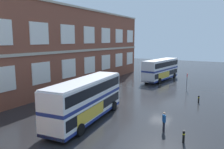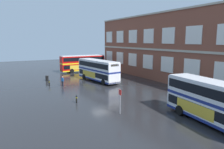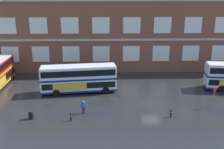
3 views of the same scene
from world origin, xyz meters
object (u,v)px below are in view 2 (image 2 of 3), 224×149
(double_decker_near, at_px, (83,63))
(waiting_passenger, at_px, (63,81))
(station_litter_bin, at_px, (47,78))
(safety_bollard_west, at_px, (49,83))
(bus_stand_flag, at_px, (120,99))
(double_decker_middle, at_px, (98,70))
(double_decker_far, at_px, (216,103))
(safety_bollard_east, at_px, (76,99))

(double_decker_near, height_order, waiting_passenger, double_decker_near)
(station_litter_bin, height_order, safety_bollard_west, station_litter_bin)
(waiting_passenger, relative_size, safety_bollard_west, 1.79)
(bus_stand_flag, bearing_deg, double_decker_middle, 161.69)
(double_decker_far, distance_m, bus_stand_flag, 9.23)
(safety_bollard_east, bearing_deg, safety_bollard_west, -176.82)
(double_decker_middle, relative_size, bus_stand_flag, 4.16)
(double_decker_near, height_order, double_decker_far, same)
(waiting_passenger, height_order, safety_bollard_west, waiting_passenger)
(double_decker_near, bearing_deg, bus_stand_flag, -14.38)
(double_decker_far, bearing_deg, waiting_passenger, -162.07)
(double_decker_near, distance_m, double_decker_far, 37.91)
(station_litter_bin, bearing_deg, double_decker_middle, 60.17)
(double_decker_middle, xyz_separation_m, waiting_passenger, (1.20, -7.34, -1.22))
(station_litter_bin, xyz_separation_m, safety_bollard_east, (16.74, 0.01, -0.03))
(double_decker_middle, xyz_separation_m, station_litter_bin, (-4.96, -8.64, -1.63))
(station_litter_bin, bearing_deg, bus_stand_flag, 6.71)
(safety_bollard_west, bearing_deg, safety_bollard_east, 3.18)
(double_decker_far, bearing_deg, bus_stand_flag, -137.45)
(double_decker_far, xyz_separation_m, waiting_passenger, (-23.56, -7.62, -1.22))
(double_decker_far, distance_m, safety_bollard_east, 15.83)
(double_decker_near, distance_m, bus_stand_flag, 32.09)
(double_decker_middle, relative_size, safety_bollard_east, 11.81)
(safety_bollard_west, height_order, safety_bollard_east, same)
(double_decker_far, bearing_deg, station_litter_bin, -163.27)
(station_litter_bin, relative_size, safety_bollard_east, 1.08)
(double_decker_near, relative_size, double_decker_middle, 0.98)
(double_decker_middle, distance_m, safety_bollard_west, 9.44)
(waiting_passenger, distance_m, station_litter_bin, 6.31)
(bus_stand_flag, bearing_deg, safety_bollard_west, -169.54)
(safety_bollard_west, bearing_deg, station_litter_bin, 172.27)
(double_decker_far, bearing_deg, double_decker_middle, -179.34)
(waiting_passenger, xyz_separation_m, safety_bollard_east, (10.58, -1.29, -0.44))
(double_decker_near, bearing_deg, safety_bollard_west, -41.17)
(double_decker_near, relative_size, station_litter_bin, 10.69)
(station_litter_bin, xyz_separation_m, safety_bollard_west, (4.79, -0.65, -0.03))
(double_decker_near, height_order, bus_stand_flag, double_decker_near)
(bus_stand_flag, relative_size, safety_bollard_east, 2.84)
(double_decker_far, bearing_deg, double_decker_near, 177.37)
(safety_bollard_west, bearing_deg, double_decker_near, 138.83)
(safety_bollard_east, bearing_deg, double_decker_near, 156.84)
(double_decker_middle, bearing_deg, safety_bollard_east, -36.21)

